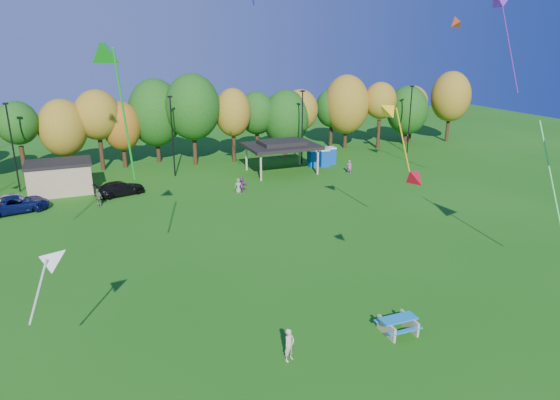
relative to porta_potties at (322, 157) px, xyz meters
name	(u,v)px	position (x,y,z in m)	size (l,w,h in m)	color
tree_line	(137,119)	(-20.87, 7.57, 4.82)	(93.57, 10.55, 11.15)	black
lamp_posts	(172,134)	(-17.85, 2.06, 3.80)	(64.50, 0.25, 9.09)	black
utility_building	(60,177)	(-29.85, 0.06, 0.54)	(6.30, 4.30, 3.25)	tan
pavilion	(282,145)	(-5.85, -0.94, 2.13)	(8.20, 6.20, 3.77)	tan
porta_potties	(322,157)	(0.00, 0.00, 0.00)	(3.75, 1.87, 2.18)	#0D47AE
picnic_table	(398,324)	(-12.94, -34.48, -0.59)	(2.03, 1.69, 0.87)	tan
kite_flyer	(289,345)	(-19.31, -34.51, -0.24)	(0.63, 0.41, 1.72)	beige
car_b	(15,203)	(-33.77, -4.17, -0.41)	(1.46, 4.18, 1.38)	#A6A7AC
car_c	(17,204)	(-33.51, -4.93, -0.34)	(2.51, 5.44, 1.51)	#0C144A
car_d	(120,188)	(-24.37, -3.18, -0.39)	(1.99, 4.90, 1.42)	black
far_person_0	(242,184)	(-12.65, -6.76, -0.30)	(1.47, 0.47, 1.59)	#823681
far_person_1	(238,186)	(-13.14, -7.06, -0.31)	(0.77, 0.50, 1.57)	gray
far_person_2	(98,198)	(-26.58, -6.10, -0.23)	(1.02, 0.42, 1.74)	#5D7E4D
far_person_3	(349,167)	(1.30, -4.43, -0.31)	(0.57, 0.38, 1.57)	#B9579F
kite_0	(413,176)	(-13.17, -34.95, 7.79)	(1.58, 1.45, 1.29)	red
kite_3	(57,258)	(-29.04, -33.17, 5.51)	(2.22, 1.24, 3.48)	#BCBCBC
kite_7	(456,21)	(5.72, -14.90, 15.51)	(1.32, 1.62, 1.43)	red
kite_10	(103,51)	(-26.03, -26.94, 13.41)	(1.95, 4.37, 7.45)	green
kite_14	(386,110)	(-8.02, -24.83, 9.34)	(3.25, 1.42, 5.43)	yellow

